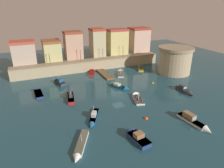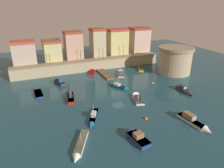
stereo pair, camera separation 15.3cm
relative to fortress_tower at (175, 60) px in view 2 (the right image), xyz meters
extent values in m
plane|color=#1E4756|center=(-22.57, -8.25, -4.06)|extent=(117.02, 117.02, 0.00)
cube|color=tan|center=(-22.57, 12.80, -2.48)|extent=(47.35, 3.08, 3.15)
cube|color=gray|center=(-22.57, 12.80, -0.78)|extent=(47.35, 3.38, 0.24)
cube|color=tan|center=(-41.68, 16.93, 2.16)|extent=(6.45, 5.18, 6.13)
cube|color=#B64835|center=(-41.68, 16.93, 5.58)|extent=(6.70, 5.38, 0.70)
cube|color=tan|center=(-33.56, 17.31, 1.95)|extent=(5.15, 5.95, 5.71)
cube|color=brown|center=(-33.56, 17.31, 5.15)|extent=(5.36, 6.19, 0.70)
cube|color=tan|center=(-26.94, 16.54, 3.16)|extent=(5.31, 4.40, 8.13)
cube|color=brown|center=(-26.94, 16.54, 7.57)|extent=(5.53, 4.58, 0.70)
cube|color=tan|center=(-18.77, 16.70, 3.39)|extent=(4.36, 4.73, 8.59)
cube|color=#A63C27|center=(-18.77, 16.70, 8.04)|extent=(4.54, 4.92, 0.70)
cube|color=#C9BC72|center=(-11.60, 16.63, 3.16)|extent=(6.63, 4.59, 8.12)
cube|color=#A43C35|center=(-11.60, 16.63, 7.57)|extent=(6.90, 4.77, 0.70)
cube|color=#CAA38F|center=(-2.79, 16.98, 3.14)|extent=(6.61, 5.28, 8.09)
cube|color=#9D382A|center=(-2.79, 16.98, 7.53)|extent=(6.87, 5.49, 0.70)
cylinder|color=tan|center=(0.00, 0.00, -0.46)|extent=(9.63, 9.63, 7.20)
cylinder|color=gray|center=(0.00, 0.00, 3.54)|extent=(10.40, 10.40, 0.80)
cube|color=brown|center=(-20.23, 6.57, -3.83)|extent=(2.32, 9.37, 0.45)
cylinder|color=#473825|center=(-19.19, 9.69, -3.71)|extent=(0.20, 0.20, 0.70)
cylinder|color=#473825|center=(-19.19, 6.57, -3.71)|extent=(0.20, 0.20, 0.70)
cylinder|color=#473825|center=(-19.19, 3.44, -3.71)|extent=(0.20, 0.20, 0.70)
cylinder|color=black|center=(-34.99, 12.80, 0.88)|extent=(0.12, 0.12, 3.08)
sphere|color=#F9D172|center=(-34.99, 12.80, 2.57)|extent=(0.32, 0.32, 0.32)
cylinder|color=black|center=(-25.75, 12.80, 1.07)|extent=(0.12, 0.12, 3.47)
sphere|color=#F9D172|center=(-25.75, 12.80, 2.96)|extent=(0.32, 0.32, 0.32)
cylinder|color=black|center=(-18.39, 12.80, 0.93)|extent=(0.12, 0.12, 3.19)
sphere|color=#F9D172|center=(-18.39, 12.80, 2.68)|extent=(0.32, 0.32, 0.32)
cylinder|color=black|center=(-11.15, 12.80, 1.05)|extent=(0.12, 0.12, 3.44)
sphere|color=#F9D172|center=(-11.15, 12.80, 2.92)|extent=(0.32, 0.32, 0.32)
cube|color=#195689|center=(-20.52, -3.95, -3.82)|extent=(3.37, 4.66, 0.48)
cone|color=#195689|center=(-19.24, -6.46, -3.82)|extent=(1.84, 1.76, 1.42)
cube|color=#0A3231|center=(-20.52, -3.95, -3.62)|extent=(3.43, 4.75, 0.08)
cube|color=silver|center=(-20.78, -3.44, -3.32)|extent=(1.79, 2.01, 0.51)
cube|color=#99B7C6|center=(-20.40, -4.19, -3.29)|extent=(0.96, 0.53, 0.31)
cylinder|color=#B2B2B7|center=(-20.64, -3.72, -2.69)|extent=(0.08, 0.08, 1.76)
cube|color=#333338|center=(-6.82, -12.26, -3.75)|extent=(1.82, 4.58, 0.62)
cone|color=#333338|center=(-7.02, -15.07, -3.75)|extent=(1.51, 1.36, 1.42)
cube|color=black|center=(-6.82, -12.26, -3.48)|extent=(1.86, 4.67, 0.08)
cube|color=#333842|center=(-6.78, -11.80, -3.06)|extent=(1.08, 1.82, 0.75)
cube|color=#99B7C6|center=(-6.85, -12.67, -3.03)|extent=(0.87, 0.12, 0.45)
cube|color=red|center=(-33.30, -5.89, -3.68)|extent=(2.23, 5.51, 0.75)
cone|color=red|center=(-32.70, -2.61, -3.68)|extent=(1.45, 1.60, 1.22)
cube|color=#41100C|center=(-33.30, -5.89, -3.35)|extent=(2.27, 5.62, 0.08)
cube|color=#333842|center=(-33.29, -5.84, -2.94)|extent=(1.06, 1.76, 0.74)
cylinder|color=#B2B2B7|center=(-33.35, -6.17, -2.56)|extent=(0.08, 0.08, 1.50)
cube|color=silver|center=(-16.00, 4.37, -3.79)|extent=(3.54, 5.18, 0.54)
cone|color=silver|center=(-14.76, 7.20, -3.79)|extent=(2.04, 1.91, 1.63)
cube|color=slate|center=(-16.00, 4.37, -3.55)|extent=(3.61, 5.29, 0.08)
cylinder|color=#B2B2B7|center=(-16.09, 4.17, -2.47)|extent=(0.08, 0.08, 2.09)
cube|color=gold|center=(-7.57, 6.97, -3.78)|extent=(3.87, 5.55, 0.55)
cone|color=gold|center=(-6.01, 9.97, -3.78)|extent=(1.94, 1.91, 1.46)
cube|color=olive|center=(-7.57, 6.97, -3.55)|extent=(3.95, 5.66, 0.08)
cube|color=#333842|center=(-7.71, 6.70, -3.02)|extent=(1.54, 1.82, 0.99)
cube|color=#99B7C6|center=(-7.34, 7.40, -2.97)|extent=(0.76, 0.43, 0.59)
cube|color=navy|center=(-39.76, -0.59, -3.77)|extent=(1.91, 4.95, 0.57)
cone|color=navy|center=(-39.92, 2.48, -3.77)|extent=(1.64, 1.45, 1.57)
cube|color=#101C35|center=(-39.76, -0.59, -3.52)|extent=(1.95, 5.05, 0.08)
cube|color=#195689|center=(-30.91, -15.11, -3.83)|extent=(3.47, 5.23, 0.46)
cone|color=#195689|center=(-32.45, -18.03, -3.83)|extent=(1.60, 1.74, 1.07)
cube|color=#0E2238|center=(-30.91, -15.11, -3.64)|extent=(3.54, 5.33, 0.08)
cube|color=silver|center=(-31.02, -15.31, -3.23)|extent=(1.42, 1.66, 0.75)
cube|color=#99B7C6|center=(-31.35, -15.95, -3.19)|extent=(0.71, 0.41, 0.45)
cylinder|color=#B2B2B7|center=(-31.05, -15.38, -2.52)|extent=(0.08, 0.08, 2.16)
cube|color=#333338|center=(-33.97, 4.19, -3.66)|extent=(2.67, 3.81, 0.80)
cone|color=#333338|center=(-34.74, 6.24, -3.66)|extent=(1.70, 1.43, 1.45)
cube|color=black|center=(-33.97, 4.19, -3.30)|extent=(2.72, 3.89, 0.08)
cube|color=navy|center=(-33.87, 3.96, -2.81)|extent=(1.49, 1.50, 0.90)
cube|color=#99B7C6|center=(-34.08, 4.50, -2.76)|extent=(0.99, 0.43, 0.54)
cylinder|color=#B2B2B7|center=(-34.05, 4.41, -2.11)|extent=(0.08, 0.08, 2.30)
cube|color=white|center=(-15.18, -23.70, -3.80)|extent=(1.99, 5.94, 0.51)
cone|color=white|center=(-14.87, -27.26, -3.80)|extent=(1.53, 1.52, 1.41)
cube|color=slate|center=(-15.18, -23.70, -3.58)|extent=(2.03, 6.06, 0.08)
cube|color=olive|center=(-15.23, -23.11, -3.05)|extent=(1.36, 2.41, 1.00)
cube|color=#99B7C6|center=(-15.13, -24.26, -3.00)|extent=(1.05, 0.15, 0.60)
cube|color=navy|center=(-26.77, -24.72, -3.68)|extent=(2.36, 4.27, 0.75)
cone|color=navy|center=(-27.08, -22.18, -3.68)|extent=(1.91, 1.35, 1.79)
cube|color=#0E1D35|center=(-26.77, -24.72, -3.34)|extent=(2.41, 4.36, 0.08)
cube|color=olive|center=(-26.78, -24.62, -2.91)|extent=(1.59, 1.33, 0.79)
cube|color=#99B7C6|center=(-26.85, -24.05, -2.87)|extent=(1.31, 0.22, 0.48)
cube|color=white|center=(-35.20, -21.85, -3.76)|extent=(3.78, 5.80, 0.60)
cone|color=white|center=(-36.86, -25.06, -3.76)|extent=(1.65, 1.76, 1.13)
cube|color=gray|center=(-35.20, -21.85, -3.50)|extent=(3.85, 5.91, 0.08)
cylinder|color=#B2B2B7|center=(-35.22, -21.90, -2.80)|extent=(0.08, 0.08, 1.33)
cube|color=red|center=(-23.64, 8.75, -3.74)|extent=(3.08, 4.40, 0.64)
cone|color=red|center=(-22.58, 11.13, -3.74)|extent=(1.80, 1.65, 1.46)
cube|color=#5F0B0E|center=(-23.64, 8.75, -3.46)|extent=(3.15, 4.49, 0.08)
cube|color=white|center=(-19.69, -12.37, -3.81)|extent=(3.04, 4.91, 0.49)
cone|color=white|center=(-18.86, -9.61, -3.81)|extent=(2.00, 1.72, 1.71)
cube|color=#795C54|center=(-19.69, -12.37, -3.61)|extent=(3.10, 5.01, 0.08)
cylinder|color=#B2B2B7|center=(-19.74, -12.52, -2.83)|extent=(0.08, 0.08, 1.48)
sphere|color=#EA4C19|center=(-22.15, -19.53, -4.06)|extent=(0.76, 0.76, 0.76)
sphere|color=yellow|center=(-10.76, -4.87, -4.06)|extent=(0.58, 0.58, 0.58)
camera|label=1|loc=(-40.95, -46.93, 16.27)|focal=32.41mm
camera|label=2|loc=(-40.81, -46.99, 16.27)|focal=32.41mm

